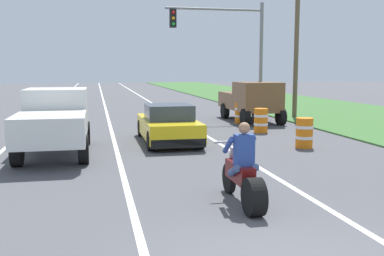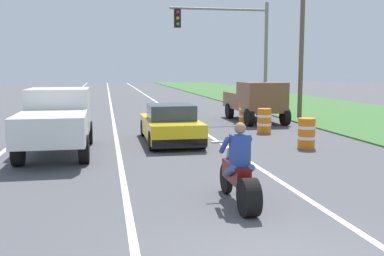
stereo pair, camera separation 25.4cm
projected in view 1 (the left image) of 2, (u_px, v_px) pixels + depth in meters
The scene contains 13 objects.
lane_stripe_left_solid at pixel (39, 118), 23.99m from camera, with size 0.14×120.00×0.01m, color white.
lane_stripe_right_solid at pixel (172, 115), 25.48m from camera, with size 0.14×120.00×0.01m, color white.
lane_stripe_centre_dashed at pixel (108, 117), 24.74m from camera, with size 0.14×120.00×0.01m, color white.
grass_verge_right at pixel (335, 111), 27.58m from camera, with size 10.00×120.00×0.06m, color #3D6B33.
motorcycle_with_rider at pixel (244, 176), 8.57m from camera, with size 0.70×2.21×1.62m.
sports_car_yellow at pixel (168, 125), 16.03m from camera, with size 1.84×4.30×1.37m.
pickup_truck_left_lane_white at pixel (55, 119), 13.73m from camera, with size 2.02×4.80×1.98m.
pickup_truck_right_shoulder_brown at pixel (251, 99), 22.39m from camera, with size 2.02×4.80×1.98m.
traffic_light_mast_near at pixel (232, 41), 23.15m from camera, with size 5.16×0.34×6.00m.
utility_pole_roadside at pixel (296, 49), 23.80m from camera, with size 0.24×0.24×7.33m, color brown.
construction_barrel_nearest at pixel (304, 133), 14.95m from camera, with size 0.58×0.58×1.00m.
construction_barrel_mid at pixel (261, 120), 18.53m from camera, with size 0.58×0.58×1.00m.
construction_barrel_far at pixel (241, 113), 21.75m from camera, with size 0.58×0.58×1.00m.
Camera 1 is at (-2.41, -5.03, 2.61)m, focal length 42.19 mm.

